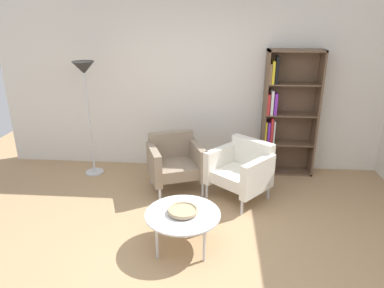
{
  "coord_description": "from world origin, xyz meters",
  "views": [
    {
      "loc": [
        0.27,
        -2.94,
        2.37
      ],
      "look_at": [
        -0.03,
        0.84,
        0.95
      ],
      "focal_mm": 32.65,
      "sensor_mm": 36.0,
      "label": 1
    }
  ],
  "objects_px": {
    "bookshelf_tall": "(284,115)",
    "floor_lamp_torchiere": "(85,82)",
    "decorative_bowl": "(183,210)",
    "armchair_by_bookshelf": "(175,161)",
    "armchair_corner_red": "(242,169)",
    "coffee_table_low": "(183,216)"
  },
  "relations": [
    {
      "from": "bookshelf_tall",
      "to": "floor_lamp_torchiere",
      "type": "distance_m",
      "value": 2.99
    },
    {
      "from": "armchair_by_bookshelf",
      "to": "coffee_table_low",
      "type": "bearing_deg",
      "value": -100.58
    },
    {
      "from": "bookshelf_tall",
      "to": "armchair_by_bookshelf",
      "type": "bearing_deg",
      "value": -156.53
    },
    {
      "from": "armchair_by_bookshelf",
      "to": "armchair_corner_red",
      "type": "relative_size",
      "value": 0.94
    },
    {
      "from": "bookshelf_tall",
      "to": "armchair_by_bookshelf",
      "type": "distance_m",
      "value": 1.81
    },
    {
      "from": "decorative_bowl",
      "to": "armchair_corner_red",
      "type": "xyz_separation_m",
      "value": [
        0.67,
        1.14,
        -0.02
      ]
    },
    {
      "from": "armchair_corner_red",
      "to": "floor_lamp_torchiere",
      "type": "height_order",
      "value": "floor_lamp_torchiere"
    },
    {
      "from": "armchair_corner_red",
      "to": "armchair_by_bookshelf",
      "type": "bearing_deg",
      "value": -151.22
    },
    {
      "from": "armchair_by_bookshelf",
      "to": "armchair_corner_red",
      "type": "bearing_deg",
      "value": -33.28
    },
    {
      "from": "armchair_corner_red",
      "to": "coffee_table_low",
      "type": "bearing_deg",
      "value": -79.82
    },
    {
      "from": "bookshelf_tall",
      "to": "floor_lamp_torchiere",
      "type": "xyz_separation_m",
      "value": [
        -2.93,
        -0.3,
        0.51
      ]
    },
    {
      "from": "coffee_table_low",
      "to": "floor_lamp_torchiere",
      "type": "bearing_deg",
      "value": 132.66
    },
    {
      "from": "floor_lamp_torchiere",
      "to": "armchair_by_bookshelf",
      "type": "bearing_deg",
      "value": -16.36
    },
    {
      "from": "decorative_bowl",
      "to": "floor_lamp_torchiere",
      "type": "height_order",
      "value": "floor_lamp_torchiere"
    },
    {
      "from": "coffee_table_low",
      "to": "floor_lamp_torchiere",
      "type": "height_order",
      "value": "floor_lamp_torchiere"
    },
    {
      "from": "bookshelf_tall",
      "to": "decorative_bowl",
      "type": "xyz_separation_m",
      "value": [
        -1.34,
        -2.03,
        -0.5
      ]
    },
    {
      "from": "decorative_bowl",
      "to": "armchair_by_bookshelf",
      "type": "relative_size",
      "value": 0.36
    },
    {
      "from": "coffee_table_low",
      "to": "floor_lamp_torchiere",
      "type": "xyz_separation_m",
      "value": [
        -1.59,
        1.73,
        1.08
      ]
    },
    {
      "from": "bookshelf_tall",
      "to": "decorative_bowl",
      "type": "relative_size",
      "value": 5.94
    },
    {
      "from": "decorative_bowl",
      "to": "floor_lamp_torchiere",
      "type": "xyz_separation_m",
      "value": [
        -1.59,
        1.73,
        1.01
      ]
    },
    {
      "from": "bookshelf_tall",
      "to": "floor_lamp_torchiere",
      "type": "height_order",
      "value": "bookshelf_tall"
    },
    {
      "from": "armchair_by_bookshelf",
      "to": "decorative_bowl",
      "type": "bearing_deg",
      "value": -100.58
    }
  ]
}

